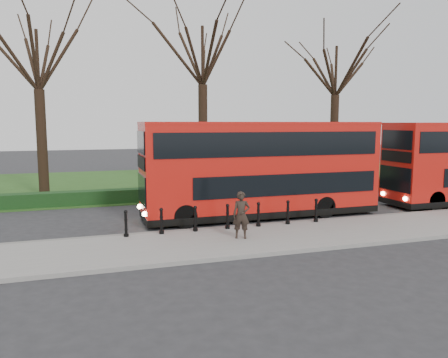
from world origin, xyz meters
name	(u,v)px	position (x,y,z in m)	size (l,w,h in m)	color
ground	(219,225)	(0.00, 0.00, 0.00)	(120.00, 120.00, 0.00)	#28282B
pavement	(242,240)	(0.00, -3.00, 0.07)	(60.00, 4.00, 0.15)	gray
kerb	(226,228)	(0.00, -1.00, 0.07)	(60.00, 0.25, 0.16)	slate
grass_verge	(161,182)	(0.00, 15.00, 0.03)	(60.00, 18.00, 0.06)	#264B19
hedge	(185,193)	(0.00, 6.80, 0.40)	(60.00, 0.90, 0.80)	black
yellow_line_outer	(223,228)	(0.00, -0.70, 0.01)	(60.00, 0.10, 0.01)	yellow
yellow_line_inner	(222,227)	(0.00, -0.50, 0.01)	(60.00, 0.10, 0.01)	yellow
tree_left	(37,53)	(-8.00, 10.00, 8.59)	(7.56, 7.56, 11.82)	black
tree_mid	(202,49)	(2.00, 10.00, 9.32)	(8.20, 8.20, 12.81)	black
tree_right	(336,65)	(12.00, 10.00, 8.67)	(7.63, 7.63, 11.93)	black
bollard_row	(228,217)	(-0.03, -1.35, 0.65)	(8.47, 0.15, 1.00)	black
bus_lead	(262,170)	(2.50, 1.04, 2.31)	(11.51, 2.64, 4.58)	red
pedestrian	(241,215)	(0.00, -2.95, 1.05)	(0.66, 0.43, 1.81)	black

